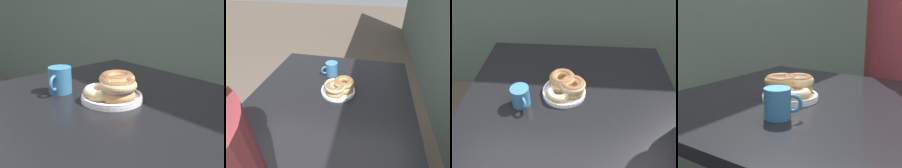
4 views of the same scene
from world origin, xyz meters
TOP-DOWN VIEW (x-y plane):
  - ground_plane at (0.00, 0.00)m, footprint 14.00×14.00m
  - dining_table at (0.00, 0.16)m, footprint 1.04×0.98m
  - donut_plate at (-0.03, 0.20)m, footprint 0.23×0.24m
  - coffee_mug at (-0.23, 0.11)m, footprint 0.09×0.11m

SIDE VIEW (x-z plane):
  - ground_plane at x=0.00m, z-range 0.00..0.00m
  - dining_table at x=0.00m, z-range 0.30..1.06m
  - donut_plate at x=-0.03m, z-range 0.76..0.85m
  - coffee_mug at x=-0.23m, z-range 0.76..0.86m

